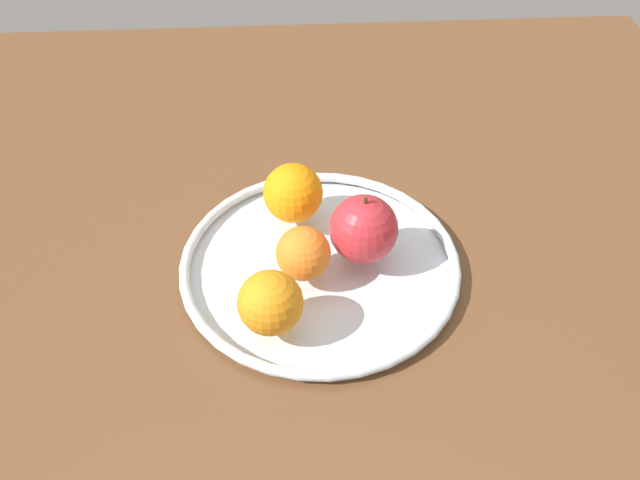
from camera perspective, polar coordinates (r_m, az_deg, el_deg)
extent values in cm
cube|color=brown|center=(80.19, 0.00, -3.48)|extent=(120.77, 120.77, 4.00)
cylinder|color=silver|center=(78.50, 0.00, -2.35)|extent=(30.88, 30.88, 0.60)
torus|color=silver|center=(77.85, 0.00, -1.89)|extent=(32.17, 32.17, 1.20)
sphere|color=red|center=(75.45, 3.68, 0.93)|extent=(7.77, 7.77, 7.77)
cylinder|color=#593819|center=(72.71, 3.82, 3.27)|extent=(0.44, 0.44, 1.20)
sphere|color=orange|center=(80.44, -2.28, 3.97)|extent=(7.11, 7.11, 7.11)
sphere|color=orange|center=(73.78, -1.41, -1.14)|extent=(6.06, 6.06, 6.06)
sphere|color=orange|center=(68.74, -4.18, -5.29)|extent=(6.76, 6.76, 6.76)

